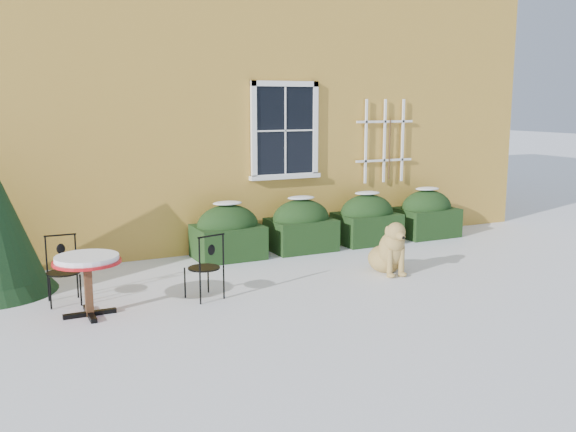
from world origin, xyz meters
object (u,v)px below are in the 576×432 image
patio_chair_near (206,266)px  patio_chair_far (63,270)px  dog (390,252)px  bistro_table (87,266)px

patio_chair_near → patio_chair_far: bearing=-35.9°
patio_chair_near → patio_chair_far: patio_chair_near is taller
patio_chair_near → patio_chair_far: (-1.62, 0.62, -0.00)m
dog → bistro_table: bearing=-172.0°
bistro_table → dog: size_ratio=0.89×
bistro_table → patio_chair_near: bearing=1.1°
dog → patio_chair_far: bearing=179.5°
patio_chair_far → dog: (4.40, -0.61, -0.10)m
dog → patio_chair_near: bearing=-172.3°
patio_chair_near → dog: (2.79, 0.02, -0.10)m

